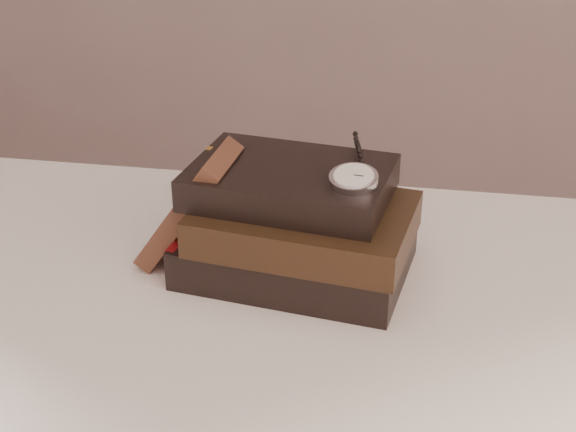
# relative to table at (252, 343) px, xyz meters

# --- Properties ---
(table) EXTENTS (1.00, 0.60, 0.75)m
(table) POSITION_rel_table_xyz_m (0.00, 0.00, 0.00)
(table) COLOR white
(table) RESTS_ON ground
(book_stack) EXTENTS (0.29, 0.22, 0.13)m
(book_stack) POSITION_rel_table_xyz_m (0.05, 0.03, 0.15)
(book_stack) COLOR black
(book_stack) RESTS_ON table
(journal) EXTENTS (0.12, 0.11, 0.15)m
(journal) POSITION_rel_table_xyz_m (-0.09, 0.04, 0.17)
(journal) COLOR #3B1F16
(journal) RESTS_ON table
(pocket_watch) EXTENTS (0.06, 0.16, 0.02)m
(pocket_watch) POSITION_rel_table_xyz_m (0.12, 0.01, 0.23)
(pocket_watch) COLOR silver
(pocket_watch) RESTS_ON book_stack
(eyeglasses) EXTENTS (0.13, 0.14, 0.05)m
(eyeglasses) POSITION_rel_table_xyz_m (-0.03, 0.14, 0.17)
(eyeglasses) COLOR silver
(eyeglasses) RESTS_ON book_stack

